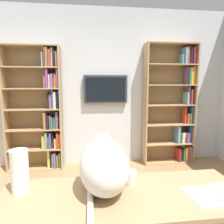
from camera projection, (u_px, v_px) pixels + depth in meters
The scene contains 9 objects.
wall_back at pixel (103, 88), 3.68m from camera, with size 4.52×0.06×2.70m, color silver.
bookshelf_left at pixel (175, 106), 3.71m from camera, with size 0.90×0.28×2.10m.
bookshelf_right at pixel (42, 109), 3.43m from camera, with size 0.89×0.28×2.02m.
wall_mounted_tv at pixel (106, 89), 3.60m from camera, with size 0.75×0.07×0.48m.
desk at pixel (125, 213), 1.30m from camera, with size 1.58×0.58×0.74m.
cat at pixel (104, 163), 1.37m from camera, with size 0.32×0.64×0.35m.
open_binder at pixel (213, 195), 1.29m from camera, with size 0.35×0.25×0.02m.
paper_towel_roll at pixel (20, 171), 1.31m from camera, with size 0.11×0.11×0.28m, color white.
coffee_mug at pixel (130, 178), 1.43m from camera, with size 0.08×0.08×0.10m, color white.
Camera 1 is at (0.30, 1.46, 1.44)m, focal length 33.46 mm.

